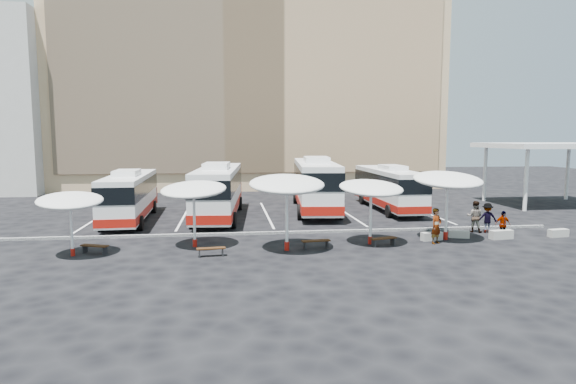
{
  "coord_description": "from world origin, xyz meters",
  "views": [
    {
      "loc": [
        -2.78,
        -27.31,
        5.7
      ],
      "look_at": [
        1.0,
        3.0,
        2.2
      ],
      "focal_mm": 30.0,
      "sensor_mm": 36.0,
      "label": 1
    }
  ],
  "objects": [
    {
      "name": "sunshade_4",
      "position": [
        9.22,
        -2.23,
        3.34
      ],
      "size": [
        3.76,
        3.81,
        3.93
      ],
      "rotation": [
        0.0,
        0.0,
        -0.0
      ],
      "color": "white",
      "rests_on": "ground"
    },
    {
      "name": "passenger_1",
      "position": [
        11.91,
        -0.45,
        0.95
      ],
      "size": [
        1.16,
        1.1,
        1.89
      ],
      "primitive_type": "imported",
      "rotation": [
        0.0,
        0.0,
        2.56
      ],
      "color": "black",
      "rests_on": "ground"
    },
    {
      "name": "conc_bench_0",
      "position": [
        8.38,
        -2.29,
        0.23
      ],
      "size": [
        1.27,
        0.65,
        0.45
      ],
      "primitive_type": "cube",
      "rotation": [
        0.0,
        0.0,
        0.21
      ],
      "color": "#9A9A94",
      "rests_on": "ground"
    },
    {
      "name": "sunshade_2",
      "position": [
        0.11,
        -3.67,
        3.35
      ],
      "size": [
        3.81,
        3.86,
        3.95
      ],
      "rotation": [
        0.0,
        0.0,
        0.01
      ],
      "color": "white",
      "rests_on": "ground"
    },
    {
      "name": "sandstone_building",
      "position": [
        0.0,
        31.87,
        12.63
      ],
      "size": [
        42.0,
        18.25,
        29.6
      ],
      "color": "tan",
      "rests_on": "ground"
    },
    {
      "name": "wood_bench_3",
      "position": [
        5.25,
        -3.34,
        0.34
      ],
      "size": [
        1.5,
        0.75,
        0.44
      ],
      "rotation": [
        0.0,
        0.0,
        0.26
      ],
      "color": "black",
      "rests_on": "ground"
    },
    {
      "name": "bus_0",
      "position": [
        -9.44,
        6.26,
        1.81
      ],
      "size": [
        2.87,
        11.22,
        3.54
      ],
      "rotation": [
        0.0,
        0.0,
        0.03
      ],
      "color": "white",
      "rests_on": "ground"
    },
    {
      "name": "wood_bench_1",
      "position": [
        -3.65,
        -4.46,
        0.32
      ],
      "size": [
        1.41,
        0.51,
        0.42
      ],
      "rotation": [
        0.0,
        0.0,
        0.1
      ],
      "color": "black",
      "rests_on": "ground"
    },
    {
      "name": "ground",
      "position": [
        0.0,
        0.0,
        0.0
      ],
      "size": [
        120.0,
        120.0,
        0.0
      ],
      "primitive_type": "plane",
      "color": "black",
      "rests_on": "ground"
    },
    {
      "name": "service_canopy",
      "position": [
        24.0,
        10.0,
        4.87
      ],
      "size": [
        10.0,
        8.0,
        5.2
      ],
      "color": "white",
      "rests_on": "ground"
    },
    {
      "name": "bus_1",
      "position": [
        -3.48,
        6.85,
        2.02
      ],
      "size": [
        3.59,
        12.62,
        3.95
      ],
      "rotation": [
        0.0,
        0.0,
        -0.08
      ],
      "color": "white",
      "rests_on": "ground"
    },
    {
      "name": "passenger_3",
      "position": [
        12.56,
        -0.66,
        0.9
      ],
      "size": [
        1.27,
        0.9,
        1.79
      ],
      "primitive_type": "imported",
      "rotation": [
        0.0,
        0.0,
        2.92
      ],
      "color": "black",
      "rests_on": "ground"
    },
    {
      "name": "wood_bench_0",
      "position": [
        -9.35,
        -3.19,
        0.33
      ],
      "size": [
        1.44,
        0.88,
        0.43
      ],
      "rotation": [
        0.0,
        0.0,
        -0.39
      ],
      "color": "black",
      "rests_on": "ground"
    },
    {
      "name": "sunshade_0",
      "position": [
        -10.27,
        -3.54,
        2.68
      ],
      "size": [
        3.81,
        3.83,
        3.16
      ],
      "rotation": [
        0.0,
        0.0,
        0.31
      ],
      "color": "white",
      "rests_on": "ground"
    },
    {
      "name": "sunshade_3",
      "position": [
        4.71,
        -2.79,
        3.01
      ],
      "size": [
        3.82,
        3.86,
        3.54
      ],
      "rotation": [
        0.0,
        0.0,
        0.14
      ],
      "color": "white",
      "rests_on": "ground"
    },
    {
      "name": "bus_3",
      "position": [
        9.67,
        8.96,
        1.82
      ],
      "size": [
        2.66,
        11.24,
        3.56
      ],
      "rotation": [
        0.0,
        0.0,
        -0.0
      ],
      "color": "white",
      "rests_on": "ground"
    },
    {
      "name": "conc_bench_1",
      "position": [
        10.19,
        -1.86,
        0.21
      ],
      "size": [
        1.17,
        0.68,
        0.42
      ],
      "primitive_type": "cube",
      "rotation": [
        0.0,
        0.0,
        -0.3
      ],
      "color": "#9A9A94",
      "rests_on": "ground"
    },
    {
      "name": "passenger_2",
      "position": [
        12.59,
        -2.23,
        0.78
      ],
      "size": [
        0.91,
        0.39,
        1.55
      ],
      "primitive_type": "imported",
      "rotation": [
        0.0,
        0.0,
        -0.01
      ],
      "color": "black",
      "rests_on": "ground"
    },
    {
      "name": "bus_2",
      "position": [
        3.93,
        9.39,
        2.16
      ],
      "size": [
        4.14,
        13.54,
        4.23
      ],
      "rotation": [
        0.0,
        0.0,
        -0.1
      ],
      "color": "white",
      "rests_on": "ground"
    },
    {
      "name": "passenger_0",
      "position": [
        8.25,
        -3.12,
        0.96
      ],
      "size": [
        0.83,
        0.74,
        1.92
      ],
      "primitive_type": "imported",
      "rotation": [
        0.0,
        0.0,
        0.51
      ],
      "color": "black",
      "rests_on": "ground"
    },
    {
      "name": "conc_bench_3",
      "position": [
        15.99,
        -2.3,
        0.22
      ],
      "size": [
        1.21,
        0.53,
        0.44
      ],
      "primitive_type": "cube",
      "rotation": [
        0.0,
        0.0,
        0.12
      ],
      "color": "#9A9A94",
      "rests_on": "ground"
    },
    {
      "name": "conc_bench_2",
      "position": [
        12.42,
        -2.43,
        0.25
      ],
      "size": [
        1.37,
        0.62,
        0.5
      ],
      "primitive_type": "cube",
      "rotation": [
        0.0,
        0.0,
        0.13
      ],
      "color": "#9A9A94",
      "rests_on": "ground"
    },
    {
      "name": "curb_divider",
      "position": [
        0.0,
        0.5,
        0.07
      ],
      "size": [
        34.0,
        0.25,
        0.15
      ],
      "primitive_type": "cube",
      "color": "black",
      "rests_on": "ground"
    },
    {
      "name": "wood_bench_2",
      "position": [
        1.63,
        -3.51,
        0.35
      ],
      "size": [
        1.5,
        0.53,
        0.45
      ],
      "rotation": [
        0.0,
        0.0,
        0.09
      ],
      "color": "black",
      "rests_on": "ground"
    },
    {
      "name": "sunshade_1",
      "position": [
        -4.56,
        -2.28,
        3.0
      ],
      "size": [
        4.14,
        4.18,
        3.53
      ],
      "rotation": [
        0.0,
        0.0,
        -0.27
      ],
      "color": "white",
      "rests_on": "ground"
    },
    {
      "name": "bay_lines",
      "position": [
        0.0,
        8.0,
        0.01
      ],
      "size": [
        24.15,
        12.0,
        0.01
      ],
      "color": "white",
      "rests_on": "ground"
    }
  ]
}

